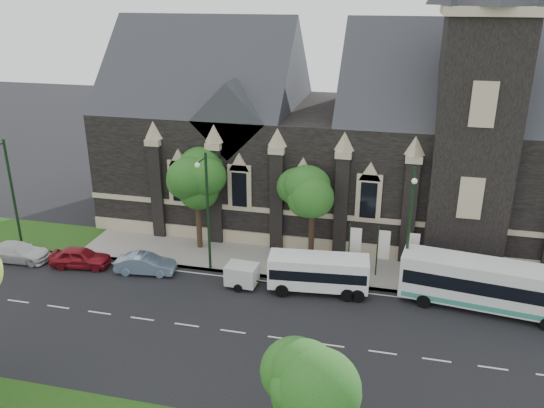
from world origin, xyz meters
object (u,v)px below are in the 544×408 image
(street_lamp_near, at_px, (410,225))
(banner_flag_center, at_px, (382,247))
(shuttle_bus, at_px, (319,272))
(car_far_red, at_px, (80,257))
(street_lamp_mid, at_px, (207,206))
(banner_flag_left, at_px, (353,245))
(street_lamp_far, at_px, (10,189))
(banner_flag_right, at_px, (410,250))
(box_trailer, at_px, (242,274))
(sedan, at_px, (145,264))
(tour_coach, at_px, (492,286))
(tree_park_east, at_px, (308,385))
(tree_walk_left, at_px, (200,180))
(tree_walk_right, at_px, (316,188))
(car_far_white, at_px, (18,252))

(street_lamp_near, bearing_deg, banner_flag_center, 131.93)
(shuttle_bus, distance_m, car_far_red, 17.91)
(street_lamp_mid, relative_size, banner_flag_left, 2.25)
(street_lamp_far, height_order, shuttle_bus, street_lamp_far)
(banner_flag_right, relative_size, car_far_red, 0.89)
(box_trailer, xyz_separation_m, sedan, (-7.43, 0.27, -0.22))
(banner_flag_left, relative_size, banner_flag_right, 1.00)
(shuttle_bus, bearing_deg, tour_coach, -4.74)
(tree_park_east, height_order, tour_coach, tree_park_east)
(tour_coach, bearing_deg, street_lamp_near, 178.31)
(street_lamp_far, xyz_separation_m, banner_flag_right, (30.29, 1.91, -2.73))
(tree_walk_left, bearing_deg, box_trailer, -47.71)
(street_lamp_near, distance_m, street_lamp_far, 30.00)
(street_lamp_far, bearing_deg, street_lamp_near, 0.00)
(tree_park_east, distance_m, banner_flag_center, 18.58)
(street_lamp_far, bearing_deg, banner_flag_left, 4.15)
(shuttle_bus, bearing_deg, street_lamp_far, 171.79)
(tree_walk_right, xyz_separation_m, banner_flag_center, (5.08, -1.71, -3.43))
(street_lamp_mid, distance_m, banner_flag_center, 12.73)
(tour_coach, distance_m, box_trailer, 16.48)
(tree_walk_left, distance_m, box_trailer, 8.60)
(tree_walk_left, bearing_deg, street_lamp_far, -165.74)
(street_lamp_mid, xyz_separation_m, shuttle_bus, (8.29, -1.08, -3.60))
(shuttle_bus, xyz_separation_m, car_far_red, (-17.89, -0.53, -0.75))
(street_lamp_far, bearing_deg, banner_flag_center, 3.86)
(tree_park_east, height_order, street_lamp_far, street_lamp_far)
(tree_walk_left, height_order, street_lamp_mid, street_lamp_mid)
(tree_park_east, bearing_deg, street_lamp_mid, 121.79)
(tree_walk_left, relative_size, banner_flag_center, 1.91)
(street_lamp_far, bearing_deg, car_far_red, -14.07)
(tree_walk_right, height_order, tour_coach, tree_walk_right)
(street_lamp_near, bearing_deg, car_far_red, -176.11)
(street_lamp_far, relative_size, sedan, 2.06)
(banner_flag_center, distance_m, banner_flag_right, 2.00)
(tree_walk_left, xyz_separation_m, street_lamp_far, (-14.20, -3.61, -0.62))
(street_lamp_far, relative_size, banner_flag_right, 2.25)
(banner_flag_right, distance_m, shuttle_bus, 6.75)
(banner_flag_right, xyz_separation_m, box_trailer, (-11.28, -3.57, -1.45))
(street_lamp_far, distance_m, car_far_white, 4.91)
(tree_park_east, distance_m, banner_flag_left, 18.46)
(street_lamp_near, relative_size, street_lamp_far, 1.00)
(street_lamp_far, xyz_separation_m, tour_coach, (35.44, -0.90, -3.30))
(sedan, bearing_deg, tree_walk_left, -34.75)
(tree_walk_left, height_order, banner_flag_center, tree_walk_left)
(street_lamp_mid, distance_m, street_lamp_far, 16.00)
(tree_walk_right, xyz_separation_m, banner_flag_right, (7.08, -1.71, -3.43))
(street_lamp_near, bearing_deg, tree_walk_right, 151.94)
(street_lamp_near, xyz_separation_m, car_far_red, (-23.60, -1.60, -4.35))
(street_lamp_mid, relative_size, tour_coach, 0.78)
(street_lamp_far, distance_m, car_far_red, 7.90)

